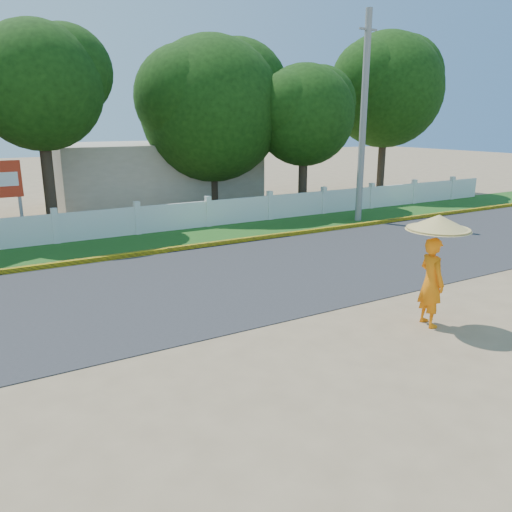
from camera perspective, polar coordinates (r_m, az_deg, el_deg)
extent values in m
plane|color=#9E8460|center=(10.30, 5.64, -9.55)|extent=(120.00, 120.00, 0.00)
cube|color=#38383A|center=(13.94, -5.14, -2.79)|extent=(60.00, 7.00, 0.02)
cube|color=#2D601E|center=(18.67, -11.97, 1.59)|extent=(60.00, 3.50, 0.03)
cube|color=yellow|center=(17.09, -10.18, 0.65)|extent=(40.00, 0.18, 0.16)
cube|color=silver|center=(19.91, -13.37, 3.93)|extent=(40.00, 0.10, 1.10)
cube|color=#B7AD99|center=(27.08, -11.63, 9.16)|extent=(10.00, 6.00, 3.20)
cylinder|color=gray|center=(22.29, 12.16, 14.96)|extent=(0.28, 0.28, 8.68)
imported|color=orange|center=(11.28, 19.40, -2.82)|extent=(0.61, 0.80, 1.95)
cylinder|color=gray|center=(11.12, 19.90, 0.90)|extent=(0.03, 0.03, 1.26)
cone|color=tan|center=(11.01, 20.15, 3.63)|extent=(1.33, 1.33, 0.32)
cylinder|color=gray|center=(20.19, -25.21, 4.34)|extent=(0.12, 0.12, 2.00)
cylinder|color=#473828|center=(31.49, 14.16, 10.75)|extent=(0.44, 0.44, 4.22)
sphere|color=#1C4810|center=(31.46, 14.64, 17.85)|extent=(6.54, 6.54, 6.54)
cylinder|color=#473828|center=(25.28, 5.37, 9.02)|extent=(0.44, 0.44, 3.22)
sphere|color=#1C4810|center=(25.14, 5.54, 15.70)|extent=(4.84, 4.84, 4.84)
cylinder|color=#473828|center=(21.13, -22.62, 8.11)|extent=(0.44, 0.44, 4.23)
sphere|color=#1C4810|center=(21.05, -23.60, 17.34)|extent=(4.71, 4.71, 4.71)
cylinder|color=#473828|center=(25.21, -4.89, 8.68)|extent=(0.44, 0.44, 2.93)
sphere|color=#1C4810|center=(25.06, -5.07, 16.32)|extent=(6.86, 6.86, 6.86)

